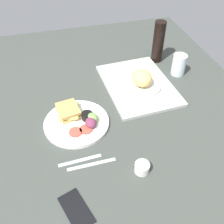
% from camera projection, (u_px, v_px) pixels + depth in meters
% --- Properties ---
extents(ground_plane, '(1.90, 1.50, 0.03)m').
position_uv_depth(ground_plane, '(105.00, 119.00, 1.18)').
color(ground_plane, '#383D38').
extents(serving_tray, '(0.47, 0.35, 0.02)m').
position_uv_depth(serving_tray, '(138.00, 85.00, 1.34)').
color(serving_tray, '#B2B2AD').
rests_on(serving_tray, ground_plane).
extents(bread_plate_near, '(0.21, 0.21, 0.09)m').
position_uv_depth(bread_plate_near, '(141.00, 81.00, 1.29)').
color(bread_plate_near, white).
rests_on(bread_plate_near, serving_tray).
extents(plate_with_salad, '(0.29, 0.29, 0.05)m').
position_uv_depth(plate_with_salad, '(77.00, 120.00, 1.13)').
color(plate_with_salad, white).
rests_on(plate_with_salad, ground_plane).
extents(drinking_glass, '(0.07, 0.07, 0.12)m').
position_uv_depth(drinking_glass, '(179.00, 65.00, 1.38)').
color(drinking_glass, silver).
rests_on(drinking_glass, ground_plane).
extents(soda_bottle, '(0.06, 0.06, 0.24)m').
position_uv_depth(soda_bottle, '(158.00, 42.00, 1.44)').
color(soda_bottle, black).
rests_on(soda_bottle, ground_plane).
extents(espresso_cup, '(0.06, 0.06, 0.04)m').
position_uv_depth(espresso_cup, '(142.00, 168.00, 0.95)').
color(espresso_cup, silver).
rests_on(espresso_cup, ground_plane).
extents(fork, '(0.02, 0.17, 0.01)m').
position_uv_depth(fork, '(80.00, 160.00, 0.99)').
color(fork, '#B7B7BC').
rests_on(fork, ground_plane).
extents(knife, '(0.02, 0.19, 0.01)m').
position_uv_depth(knife, '(92.00, 164.00, 0.98)').
color(knife, '#B7B7BC').
rests_on(knife, ground_plane).
extents(cell_phone, '(0.16, 0.11, 0.01)m').
position_uv_depth(cell_phone, '(76.00, 209.00, 0.85)').
color(cell_phone, black).
rests_on(cell_phone, ground_plane).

